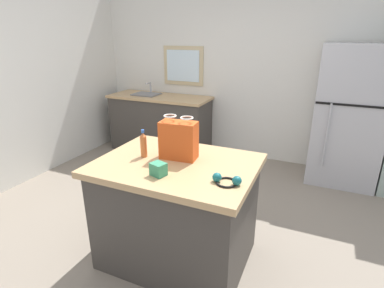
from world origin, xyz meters
name	(u,v)px	position (x,y,z in m)	size (l,w,h in m)	color
ground	(188,237)	(0.00, 0.00, 0.00)	(5.99, 5.99, 0.00)	gray
back_wall	(252,68)	(-0.02, 2.31, 1.37)	(4.99, 0.13, 2.74)	silver
kitchen_island	(177,211)	(0.03, -0.26, 0.45)	(1.23, 0.93, 0.89)	#423D38
refrigerator	(348,117)	(1.32, 1.92, 0.87)	(0.80, 0.67, 1.73)	#B7B7BC
sink_counter	(160,123)	(-1.39, 1.93, 0.46)	(1.62, 0.63, 1.10)	#423D38
shopping_bag	(179,140)	(0.01, -0.18, 1.05)	(0.30, 0.18, 0.35)	#DB511E
small_box	(158,169)	(0.02, -0.52, 0.94)	(0.10, 0.09, 0.09)	#388E66
bottle	(144,145)	(-0.26, -0.27, 0.99)	(0.05, 0.05, 0.23)	#C66633
ear_defenders	(227,180)	(0.49, -0.44, 0.91)	(0.20, 0.16, 0.06)	black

